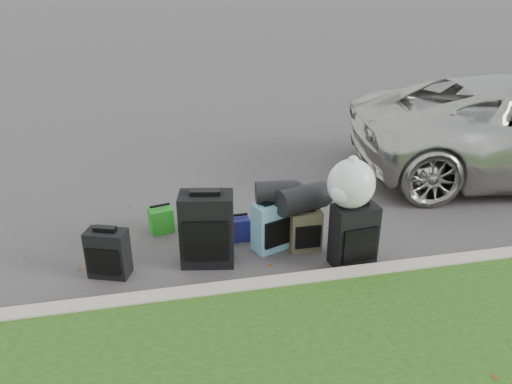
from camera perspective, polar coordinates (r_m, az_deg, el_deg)
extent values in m
plane|color=#383535|center=(5.82, 1.38, -5.65)|extent=(120.00, 120.00, 0.00)
cube|color=#9E937F|center=(4.96, 4.09, -10.50)|extent=(120.00, 0.18, 0.15)
cube|color=black|center=(5.31, -16.54, -6.73)|extent=(0.46, 0.35, 0.51)
cube|color=black|center=(5.26, -5.63, -4.25)|extent=(0.61, 0.43, 0.80)
cube|color=#3B3828|center=(5.59, 5.62, -4.35)|extent=(0.35, 0.22, 0.48)
cube|color=teal|center=(5.55, 1.72, -3.94)|extent=(0.45, 0.35, 0.56)
cube|color=black|center=(5.34, 11.09, -4.89)|extent=(0.48, 0.32, 0.69)
cube|color=#20801C|center=(6.07, -10.81, -3.15)|extent=(0.31, 0.27, 0.30)
cube|color=navy|center=(5.81, -2.08, -4.18)|extent=(0.26, 0.21, 0.27)
cylinder|color=black|center=(5.40, 5.28, -0.78)|extent=(0.62, 0.45, 0.30)
cylinder|color=black|center=(5.42, 2.25, 0.05)|extent=(0.45, 0.28, 0.24)
sphere|color=silver|center=(5.08, 10.83, 0.93)|extent=(0.49, 0.49, 0.49)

